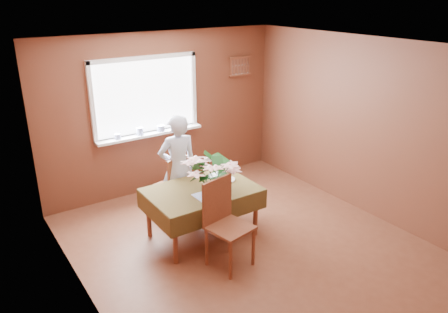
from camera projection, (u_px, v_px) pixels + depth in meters
floor at (248, 246)px, 5.59m from camera, size 4.50×4.50×0.00m
ceiling at (253, 46)px, 4.69m from camera, size 4.50×4.50×0.00m
wall_back at (164, 113)px, 6.88m from camera, size 4.00×0.00×4.00m
wall_front at (424, 239)px, 3.40m from camera, size 4.00×0.00×4.00m
wall_left at (80, 197)px, 4.10m from camera, size 0.00×4.50×4.50m
wall_right at (362, 127)px, 6.18m from camera, size 0.00×4.50×4.50m
window_assembly at (148, 109)px, 6.65m from camera, size 1.72×0.20×1.22m
spoon_rack at (240, 66)px, 7.40m from camera, size 0.44×0.05×0.33m
dining_table at (202, 195)px, 5.62m from camera, size 1.40×0.96×0.68m
chair_far at (175, 182)px, 6.24m from camera, size 0.45×0.45×0.89m
chair_near at (224, 220)px, 5.06m from camera, size 0.53×0.53×1.05m
seated_woman at (178, 167)px, 6.06m from camera, size 0.60×0.43×1.52m
flower_bouquet at (210, 172)px, 5.28m from camera, size 0.58×0.58×0.50m
side_plate at (226, 179)px, 5.86m from camera, size 0.27×0.27×0.01m
table_knife at (219, 193)px, 5.47m from camera, size 0.04×0.21×0.00m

